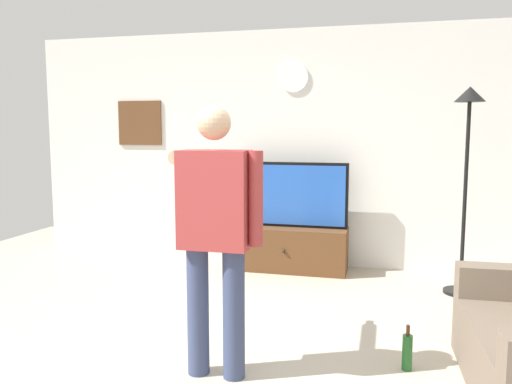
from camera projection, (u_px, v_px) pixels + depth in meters
ground_plane at (209, 376)px, 3.31m from camera, size 8.40×8.40×0.00m
back_wall at (293, 149)px, 5.99m from camera, size 6.40×0.10×2.70m
tv_stand at (288, 249)px, 5.78m from camera, size 1.32×0.46×0.49m
television at (289, 195)px, 5.75m from camera, size 1.31×0.07×0.72m
wall_clock at (294, 77)px, 5.83m from camera, size 0.33×0.03×0.33m
framed_picture at (140, 123)px, 6.36m from camera, size 0.57×0.04×0.54m
floor_lamp at (467, 147)px, 4.81m from camera, size 0.32×0.32×1.97m
person_standing_nearer_lamp at (216, 225)px, 3.22m from camera, size 0.62×0.78×1.72m
beverage_bottle at (407, 352)px, 3.39m from camera, size 0.07×0.07×0.31m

